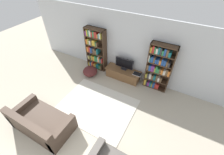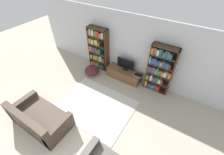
{
  "view_description": "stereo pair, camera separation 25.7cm",
  "coord_description": "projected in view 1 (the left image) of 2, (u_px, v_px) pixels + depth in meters",
  "views": [
    {
      "loc": [
        1.93,
        -0.53,
        4.23
      ],
      "look_at": [
        0.01,
        3.01,
        0.7
      ],
      "focal_mm": 24.0,
      "sensor_mm": 36.0,
      "label": 1
    },
    {
      "loc": [
        2.15,
        -0.4,
        4.23
      ],
      "look_at": [
        0.01,
        3.01,
        0.7
      ],
      "focal_mm": 24.0,
      "sensor_mm": 36.0,
      "label": 2
    }
  ],
  "objects": [
    {
      "name": "beanbag_ottoman",
      "position": [
        90.0,
        71.0,
        6.43
      ],
      "size": [
        0.62,
        0.62,
        0.38
      ],
      "primitive_type": "ellipsoid",
      "color": "#4C1E1E",
      "rests_on": "ground_plane"
    },
    {
      "name": "area_rug",
      "position": [
        97.0,
        106.0,
        5.25
      ],
      "size": [
        2.53,
        1.93,
        0.02
      ],
      "color": "beige",
      "rests_on": "ground_plane"
    },
    {
      "name": "wall_back",
      "position": [
        127.0,
        47.0,
        5.77
      ],
      "size": [
        8.8,
        0.06,
        2.6
      ],
      "color": "silver",
      "rests_on": "ground_plane"
    },
    {
      "name": "bookshelf_left",
      "position": [
        96.0,
        49.0,
        6.38
      ],
      "size": [
        0.9,
        0.3,
        1.88
      ],
      "color": "#422D1E",
      "rests_on": "ground_plane"
    },
    {
      "name": "couch_left_sectional",
      "position": [
        41.0,
        123.0,
        4.46
      ],
      "size": [
        1.81,
        0.99,
        0.83
      ],
      "color": "#423328",
      "rests_on": "ground_plane"
    },
    {
      "name": "laptop",
      "position": [
        137.0,
        74.0,
        5.91
      ],
      "size": [
        0.33,
        0.23,
        0.03
      ],
      "color": "silver",
      "rests_on": "tv_stand"
    },
    {
      "name": "tv_stand",
      "position": [
        123.0,
        74.0,
        6.26
      ],
      "size": [
        1.47,
        0.51,
        0.42
      ],
      "color": "brown",
      "rests_on": "ground_plane"
    },
    {
      "name": "television",
      "position": [
        124.0,
        64.0,
        6.0
      ],
      "size": [
        0.76,
        0.16,
        0.51
      ],
      "color": "black",
      "rests_on": "tv_stand"
    },
    {
      "name": "bookshelf_right",
      "position": [
        158.0,
        68.0,
        5.4
      ],
      "size": [
        0.9,
        0.3,
        1.88
      ],
      "color": "#422D1E",
      "rests_on": "ground_plane"
    }
  ]
}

